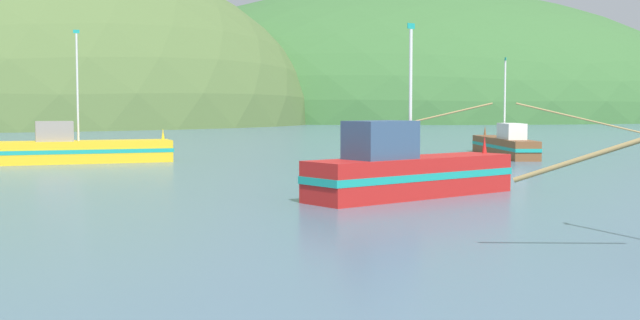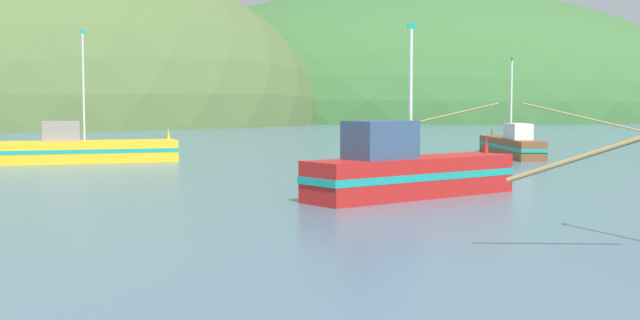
% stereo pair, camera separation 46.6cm
% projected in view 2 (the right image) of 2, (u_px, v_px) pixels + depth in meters
% --- Properties ---
extents(hill_far_left, '(154.18, 123.35, 63.77)m').
position_uv_depth(hill_far_left, '(409.00, 119.00, 202.89)').
color(hill_far_left, '#386633').
rests_on(hill_far_left, ground).
extents(fishing_boat_brown, '(19.23, 11.56, 6.62)m').
position_uv_depth(fishing_boat_brown, '(511.00, 145.00, 53.88)').
color(fishing_boat_brown, brown).
rests_on(fishing_boat_brown, ground).
extents(fishing_boat_red, '(8.65, 6.83, 6.39)m').
position_uv_depth(fishing_boat_red, '(408.00, 172.00, 29.65)').
color(fishing_boat_red, red).
rests_on(fishing_boat_red, ground).
extents(fishing_boat_yellow, '(10.63, 5.11, 7.83)m').
position_uv_depth(fishing_boat_yellow, '(86.00, 149.00, 47.83)').
color(fishing_boat_yellow, gold).
rests_on(fishing_boat_yellow, ground).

